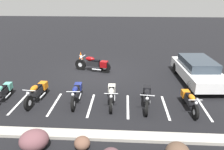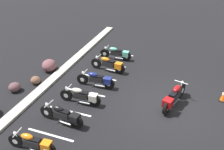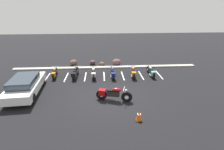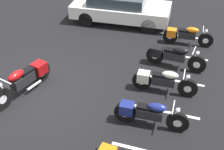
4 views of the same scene
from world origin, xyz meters
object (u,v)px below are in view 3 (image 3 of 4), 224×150
(parked_bike_3, at_px, (112,73))
(landscape_rock_3, at_px, (93,62))
(parked_bike_0, at_px, (55,73))
(car_white, at_px, (25,85))
(parked_bike_5, at_px, (151,71))
(parked_bike_1, at_px, (75,73))
(traffic_cone, at_px, (139,115))
(landscape_rock_0, at_px, (102,64))
(landscape_rock_1, at_px, (74,63))
(parked_bike_2, at_px, (94,73))
(motorcycle_maroon_featured, at_px, (112,94))
(parked_bike_4, at_px, (133,72))
(landscape_rock_2, at_px, (117,62))

(parked_bike_3, xyz_separation_m, landscape_rock_3, (-1.83, 3.76, -0.20))
(parked_bike_0, height_order, car_white, car_white)
(parked_bike_5, bearing_deg, parked_bike_3, 88.77)
(parked_bike_1, height_order, traffic_cone, parked_bike_1)
(parked_bike_3, bearing_deg, landscape_rock_0, 12.52)
(parked_bike_5, xyz_separation_m, landscape_rock_1, (-7.18, 3.48, -0.12))
(parked_bike_0, xyz_separation_m, parked_bike_2, (3.34, -0.33, 0.02))
(parked_bike_0, relative_size, parked_bike_3, 0.95)
(motorcycle_maroon_featured, distance_m, parked_bike_3, 3.96)
(parked_bike_0, bearing_deg, motorcycle_maroon_featured, -136.02)
(landscape_rock_3, bearing_deg, parked_bike_4, -45.84)
(parked_bike_3, xyz_separation_m, parked_bike_5, (3.39, 0.12, -0.01))
(parked_bike_0, bearing_deg, traffic_cone, -140.82)
(parked_bike_4, xyz_separation_m, parked_bike_5, (1.60, 0.09, -0.02))
(parked_bike_1, relative_size, parked_bike_5, 1.06)
(landscape_rock_1, distance_m, traffic_cone, 10.87)
(motorcycle_maroon_featured, distance_m, parked_bike_1, 5.05)
(motorcycle_maroon_featured, relative_size, car_white, 0.52)
(parked_bike_3, distance_m, landscape_rock_2, 3.37)
(motorcycle_maroon_featured, distance_m, traffic_cone, 2.56)
(parked_bike_4, distance_m, traffic_cone, 6.24)
(motorcycle_maroon_featured, relative_size, landscape_rock_0, 4.46)
(motorcycle_maroon_featured, bearing_deg, landscape_rock_2, 97.12)
(parked_bike_2, distance_m, parked_bike_3, 1.62)
(parked_bike_4, xyz_separation_m, landscape_rock_3, (-3.63, 3.74, -0.21))
(landscape_rock_0, height_order, landscape_rock_3, landscape_rock_3)
(parked_bike_0, height_order, parked_bike_2, parked_bike_2)
(parked_bike_2, height_order, landscape_rock_0, parked_bike_2)
(parked_bike_5, bearing_deg, motorcycle_maroon_featured, 134.53)
(landscape_rock_1, bearing_deg, parked_bike_2, -58.32)
(parked_bike_0, xyz_separation_m, car_white, (-1.24, -3.06, 0.27))
(landscape_rock_3, distance_m, traffic_cone, 10.32)
(parked_bike_2, bearing_deg, landscape_rock_2, -37.37)
(car_white, bearing_deg, parked_bike_0, -25.71)
(parked_bike_0, relative_size, landscape_rock_0, 3.79)
(parked_bike_0, relative_size, parked_bike_4, 0.92)
(traffic_cone, bearing_deg, parked_bike_2, 112.70)
(landscape_rock_1, xyz_separation_m, landscape_rock_3, (1.95, 0.16, -0.06))
(parked_bike_4, bearing_deg, landscape_rock_3, 49.30)
(parked_bike_2, distance_m, landscape_rock_3, 3.70)
(parked_bike_5, bearing_deg, landscape_rock_0, 50.84)
(landscape_rock_0, bearing_deg, parked_bike_2, -103.64)
(parked_bike_5, bearing_deg, car_white, 102.83)
(parked_bike_1, relative_size, parked_bike_2, 1.04)
(parked_bike_5, relative_size, car_white, 0.46)
(parked_bike_0, xyz_separation_m, landscape_rock_1, (1.17, 3.19, -0.11))
(car_white, height_order, landscape_rock_1, car_white)
(parked_bike_5, height_order, traffic_cone, parked_bike_5)
(parked_bike_2, bearing_deg, parked_bike_1, 83.79)
(parked_bike_2, relative_size, landscape_rock_0, 3.96)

